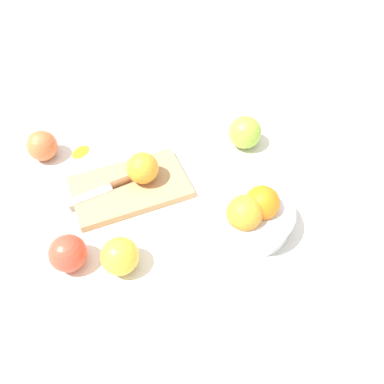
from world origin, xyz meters
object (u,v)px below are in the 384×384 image
knife (107,188)px  apple_back_right_2 (120,256)px  orange_on_board (143,168)px  apple_back_right (68,253)px  apple_front_right (42,146)px  cutting_board (130,187)px  bowl (253,214)px  apple_front_left (245,132)px

knife → apple_back_right_2: (0.00, 0.19, 0.01)m
orange_on_board → apple_back_right: orange_on_board is taller
orange_on_board → apple_front_right: 0.26m
apple_back_right → cutting_board: bearing=-132.5°
bowl → cutting_board: size_ratio=0.67×
knife → bowl: bearing=148.1°
knife → apple_front_left: bearing=-168.5°
orange_on_board → apple_front_left: (-0.27, -0.06, -0.01)m
orange_on_board → apple_back_right_2: orange_on_board is taller
knife → apple_front_right: size_ratio=2.12×
bowl → apple_front_left: size_ratio=2.11×
orange_on_board → apple_front_right: orange_on_board is taller
apple_front_right → apple_back_right: (-0.03, 0.32, 0.00)m
apple_front_right → apple_back_right: same height
cutting_board → knife: 0.05m
apple_front_left → cutting_board: bearing=13.4°
orange_on_board → apple_front_right: size_ratio=0.97×
knife → apple_back_right: 0.18m
apple_back_right → apple_back_right_2: same height
apple_back_right_2 → apple_front_left: bearing=-143.2°
apple_front_right → apple_front_left: size_ratio=0.91×
apple_front_right → knife: bearing=128.0°
bowl → cutting_board: (0.23, -0.17, -0.03)m
knife → orange_on_board: bearing=-174.9°
apple_front_left → apple_back_right_2: apple_front_left is taller
orange_on_board → apple_back_right_2: (0.09, 0.20, -0.02)m
bowl → orange_on_board: bearing=-43.3°
apple_front_left → apple_back_right: bearing=27.2°
apple_front_left → apple_back_right_2: (0.35, 0.26, -0.00)m
knife → apple_front_left: size_ratio=1.93×
cutting_board → apple_back_right_2: bearing=75.2°
cutting_board → apple_front_left: (-0.30, -0.07, 0.03)m
apple_front_left → orange_on_board: bearing=13.5°
cutting_board → apple_front_left: 0.31m
orange_on_board → apple_back_right: bearing=42.7°
bowl → apple_back_right: size_ratio=2.32×
orange_on_board → apple_back_right: 0.24m
cutting_board → apple_front_right: bearing=-42.6°
bowl → apple_front_right: size_ratio=2.32×
apple_front_right → apple_back_right_2: 0.38m
bowl → apple_back_right_2: size_ratio=2.30×
apple_back_right → apple_back_right_2: bearing=160.1°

